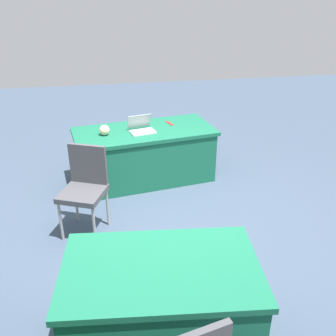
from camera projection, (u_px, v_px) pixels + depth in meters
The scene contains 7 objects.
ground_plane at pixel (171, 244), 4.06m from camera, with size 14.40×14.40×0.00m, color #3D4C60.
table_foreground at pixel (145, 155), 5.27m from camera, with size 1.97×1.12×0.73m.
table_mid_left at pixel (161, 305), 2.83m from camera, with size 1.49×1.02×0.73m.
chair_tucked_right at pixel (85, 185), 4.09m from camera, with size 0.58×0.58×0.97m.
laptop_silver at pixel (142, 129), 5.04m from camera, with size 0.37×0.35×0.21m.
yarn_ball at pixel (104, 130), 4.91m from camera, with size 0.13×0.13×0.13m, color beige.
scissors_red at pixel (169, 123), 5.34m from camera, with size 0.18×0.04×0.01m, color red.
Camera 1 is at (0.62, 3.23, 2.53)m, focal length 40.77 mm.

